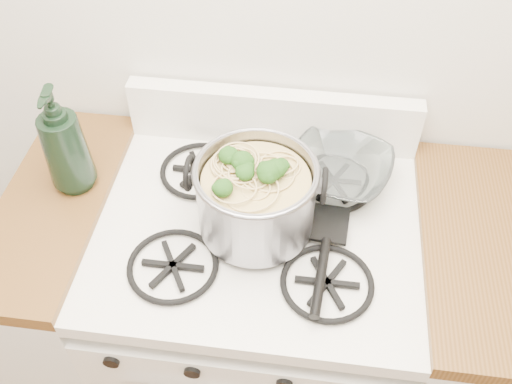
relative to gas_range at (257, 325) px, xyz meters
name	(u,v)px	position (x,y,z in m)	size (l,w,h in m)	color
gas_range	(257,325)	(0.00, 0.00, 0.00)	(0.76, 0.66, 0.92)	white
counter_left	(92,300)	(-0.51, 0.00, 0.02)	(0.25, 0.65, 0.92)	silver
stock_pot	(256,197)	(0.00, -0.01, 0.58)	(0.30, 0.27, 0.19)	gray
spatula	(329,222)	(0.17, 0.01, 0.50)	(0.29, 0.31, 0.02)	black
glass_bowl	(339,174)	(0.18, 0.16, 0.50)	(0.10, 0.10, 0.02)	white
bottle	(63,140)	(-0.46, 0.06, 0.63)	(0.11, 0.11, 0.29)	black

